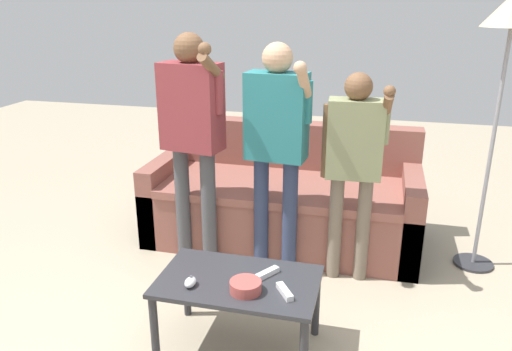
# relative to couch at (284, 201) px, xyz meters

# --- Properties ---
(couch) EXTENTS (2.09, 0.94, 0.88)m
(couch) POSITION_rel_couch_xyz_m (0.00, 0.00, 0.00)
(couch) COLOR brown
(couch) RESTS_ON ground
(coffee_table) EXTENTS (0.86, 0.52, 0.44)m
(coffee_table) POSITION_rel_couch_xyz_m (0.03, -1.44, 0.07)
(coffee_table) COLOR #2D2D33
(coffee_table) RESTS_ON ground
(snack_bowl) EXTENTS (0.16, 0.16, 0.06)m
(snack_bowl) POSITION_rel_couch_xyz_m (0.10, -1.55, 0.16)
(snack_bowl) COLOR #B24C47
(snack_bowl) RESTS_ON coffee_table
(game_remote_nunchuk) EXTENTS (0.06, 0.09, 0.05)m
(game_remote_nunchuk) POSITION_rel_couch_xyz_m (-0.19, -1.57, 0.15)
(game_remote_nunchuk) COLOR white
(game_remote_nunchuk) RESTS_ON coffee_table
(floor_lamp) EXTENTS (0.38, 0.38, 1.90)m
(floor_lamp) POSITION_rel_couch_xyz_m (1.45, -0.12, 1.37)
(floor_lamp) COLOR #2D2D33
(floor_lamp) RESTS_ON ground
(player_left) EXTENTS (0.48, 0.39, 1.65)m
(player_left) POSITION_rel_couch_xyz_m (-0.55, -0.54, 0.73)
(player_left) COLOR #47474C
(player_left) RESTS_ON ground
(player_center) EXTENTS (0.47, 0.38, 1.60)m
(player_center) POSITION_rel_couch_xyz_m (0.04, -0.53, 0.70)
(player_center) COLOR #2D3856
(player_center) RESTS_ON ground
(player_right) EXTENTS (0.43, 0.28, 1.42)m
(player_right) POSITION_rel_couch_xyz_m (0.55, -0.52, 0.59)
(player_right) COLOR #756656
(player_right) RESTS_ON ground
(game_remote_wand_near) EXTENTS (0.11, 0.14, 0.03)m
(game_remote_wand_near) POSITION_rel_couch_xyz_m (0.30, -1.52, 0.14)
(game_remote_wand_near) COLOR white
(game_remote_wand_near) RESTS_ON coffee_table
(game_remote_wand_far) EXTENTS (0.12, 0.16, 0.03)m
(game_remote_wand_far) POSITION_rel_couch_xyz_m (0.17, -1.37, 0.14)
(game_remote_wand_far) COLOR white
(game_remote_wand_far) RESTS_ON coffee_table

